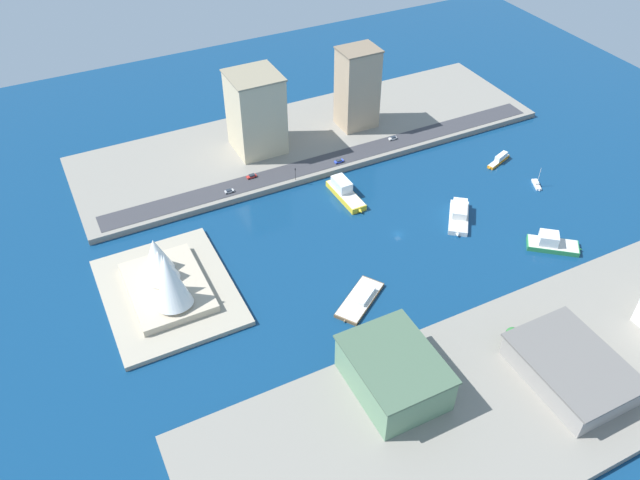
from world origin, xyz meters
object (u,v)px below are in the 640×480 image
(ferry_green_doubledeck, at_px, (551,243))
(sailboat_small_white, at_px, (536,184))
(hatchback_blue, at_px, (339,161))
(traffic_light_waterfront, at_px, (295,172))
(ferry_white_commuter, at_px, (459,215))
(ferry_yellow_fast, at_px, (345,192))
(sedan_silver, at_px, (229,191))
(opera_landmark, at_px, (165,275))
(office_block_beige, at_px, (256,112))
(water_taxi_orange, at_px, (499,159))
(van_white, at_px, (393,138))
(terminal_long_green, at_px, (394,372))
(pickup_red, at_px, (252,176))
(carpark_squat_concrete, at_px, (571,369))
(barge_flat_brown, at_px, (360,299))
(apartment_midrise_tan, at_px, (357,88))

(ferry_green_doubledeck, xyz_separation_m, sailboat_small_white, (37.07, -24.83, -1.50))
(hatchback_blue, relative_size, traffic_light_waterfront, 0.72)
(ferry_white_commuter, relative_size, ferry_yellow_fast, 0.84)
(sedan_silver, height_order, opera_landmark, opera_landmark)
(office_block_beige, height_order, hatchback_blue, office_block_beige)
(ferry_green_doubledeck, distance_m, office_block_beige, 148.45)
(water_taxi_orange, height_order, van_white, van_white)
(office_block_beige, relative_size, terminal_long_green, 1.16)
(water_taxi_orange, relative_size, traffic_light_waterfront, 2.56)
(ferry_green_doubledeck, xyz_separation_m, office_block_beige, (122.62, 81.18, 20.27))
(terminal_long_green, height_order, hatchback_blue, terminal_long_green)
(terminal_long_green, bearing_deg, pickup_red, -1.52)
(water_taxi_orange, relative_size, hatchback_blue, 3.54)
(terminal_long_green, height_order, van_white, terminal_long_green)
(van_white, distance_m, pickup_red, 77.48)
(carpark_squat_concrete, bearing_deg, sedan_silver, 23.39)
(office_block_beige, bearing_deg, opera_landmark, 138.53)
(barge_flat_brown, relative_size, sailboat_small_white, 2.48)
(water_taxi_orange, bearing_deg, office_block_beige, 59.15)
(ferry_green_doubledeck, bearing_deg, office_block_beige, 33.51)
(apartment_midrise_tan, bearing_deg, ferry_green_doubledeck, -167.85)
(office_block_beige, bearing_deg, apartment_midrise_tan, -91.79)
(ferry_green_doubledeck, relative_size, apartment_midrise_tan, 0.52)
(sedan_silver, bearing_deg, barge_flat_brown, -165.77)
(barge_flat_brown, bearing_deg, office_block_beige, -2.62)
(water_taxi_orange, bearing_deg, carpark_squat_concrete, 150.66)
(ferry_white_commuter, xyz_separation_m, sedan_silver, (59.86, 84.93, 1.48))
(ferry_white_commuter, distance_m, van_white, 65.86)
(terminal_long_green, height_order, traffic_light_waterfront, terminal_long_green)
(apartment_midrise_tan, xyz_separation_m, hatchback_blue, (-28.55, 25.27, -20.09))
(ferry_white_commuter, bearing_deg, sailboat_small_white, -85.28)
(ferry_green_doubledeck, relative_size, van_white, 4.94)
(sailboat_small_white, relative_size, pickup_red, 2.13)
(traffic_light_waterfront, bearing_deg, pickup_red, 58.54)
(ferry_white_commuter, bearing_deg, opera_landmark, 85.14)
(barge_flat_brown, height_order, van_white, van_white)
(hatchback_blue, height_order, traffic_light_waterfront, traffic_light_waterfront)
(carpark_squat_concrete, bearing_deg, opera_landmark, 47.11)
(barge_flat_brown, relative_size, ferry_green_doubledeck, 1.17)
(ferry_yellow_fast, height_order, hatchback_blue, ferry_yellow_fast)
(traffic_light_waterfront, bearing_deg, water_taxi_orange, -105.67)
(carpark_squat_concrete, xyz_separation_m, traffic_light_waterfront, (144.12, 32.88, -0.40))
(water_taxi_orange, xyz_separation_m, traffic_light_waterfront, (27.59, 98.37, 5.65))
(office_block_beige, distance_m, sedan_silver, 44.07)
(carpark_squat_concrete, xyz_separation_m, van_white, (154.22, -26.85, -3.81))
(water_taxi_orange, bearing_deg, sailboat_small_white, -173.19)
(ferry_white_commuter, xyz_separation_m, sailboat_small_white, (3.93, -47.65, -1.34))
(office_block_beige, distance_m, van_white, 71.36)
(ferry_green_doubledeck, relative_size, terminal_long_green, 0.63)
(pickup_red, bearing_deg, office_block_beige, -29.23)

